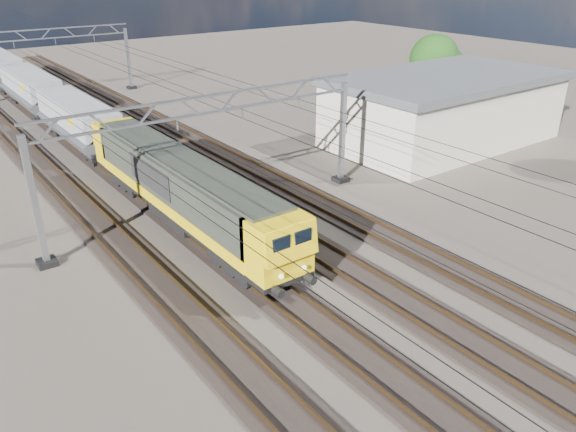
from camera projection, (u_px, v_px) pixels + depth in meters
ground at (255, 242)px, 29.63m from camera, size 160.00×160.00×0.00m
track_outer_west at (148, 276)px, 26.37m from camera, size 2.60×140.00×0.30m
track_loco at (222, 252)px, 28.52m from camera, size 2.60×140.00×0.30m
track_inner_east at (285, 231)px, 30.67m from camera, size 2.60×140.00×0.30m
track_outer_east at (340, 213)px, 32.83m from camera, size 2.60×140.00×0.30m
catenary_gantry_mid at (213, 152)px, 30.91m from camera, size 19.90×0.90×7.11m
catenary_gantry_far at (39, 62)px, 57.20m from camera, size 19.90×0.90×7.11m
overhead_wires at (178, 105)px, 33.05m from camera, size 12.03×140.00×0.53m
locomotive at (181, 186)px, 30.63m from camera, size 2.76×21.10×3.62m
hopper_wagon_lead at (78, 119)px, 43.59m from camera, size 3.38×13.00×3.25m
hopper_wagon_mid at (31, 88)px, 53.96m from camera, size 3.38×13.00×3.25m
industrial_shed at (443, 108)px, 44.70m from camera, size 18.60×10.60×5.40m
tree_far at (438, 61)px, 54.11m from camera, size 5.24×4.84×7.07m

